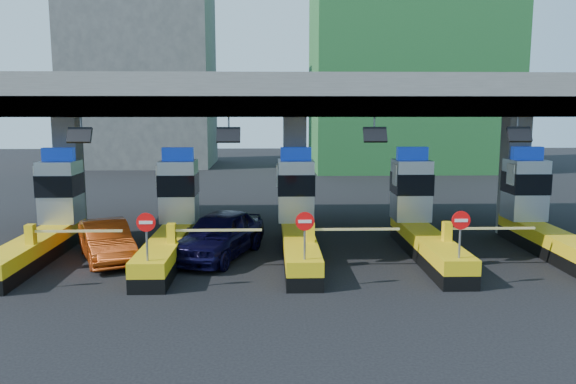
{
  "coord_description": "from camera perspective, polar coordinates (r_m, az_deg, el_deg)",
  "views": [
    {
      "loc": [
        -1.08,
        -22.02,
        5.79
      ],
      "look_at": [
        -0.39,
        0.0,
        2.5
      ],
      "focal_mm": 35.0,
      "sensor_mm": 36.0,
      "label": 1
    }
  ],
  "objects": [
    {
      "name": "ground",
      "position": [
        22.8,
        0.98,
        -6.22
      ],
      "size": [
        120.0,
        120.0,
        0.0
      ],
      "primitive_type": "plane",
      "color": "black",
      "rests_on": "ground"
    },
    {
      "name": "toll_canopy",
      "position": [
        24.92,
        0.7,
        9.28
      ],
      "size": [
        28.0,
        12.09,
        7.0
      ],
      "color": "slate",
      "rests_on": "ground"
    },
    {
      "name": "toll_lane_far_left",
      "position": [
        24.42,
        -23.21,
        -2.57
      ],
      "size": [
        4.43,
        8.0,
        4.16
      ],
      "color": "black",
      "rests_on": "ground"
    },
    {
      "name": "toll_lane_left",
      "position": [
        23.07,
        -11.55,
        -2.66
      ],
      "size": [
        4.43,
        8.0,
        4.16
      ],
      "color": "black",
      "rests_on": "ground"
    },
    {
      "name": "toll_lane_center",
      "position": [
        22.76,
        0.97,
        -2.64
      ],
      "size": [
        4.43,
        8.0,
        4.16
      ],
      "color": "black",
      "rests_on": "ground"
    },
    {
      "name": "toll_lane_right",
      "position": [
        23.53,
        13.23,
        -2.49
      ],
      "size": [
        4.43,
        8.0,
        4.16
      ],
      "color": "black",
      "rests_on": "ground"
    },
    {
      "name": "toll_lane_far_right",
      "position": [
        25.29,
        24.25,
        -2.27
      ],
      "size": [
        4.43,
        8.0,
        4.16
      ],
      "color": "black",
      "rests_on": "ground"
    },
    {
      "name": "bg_building_scaffold",
      "position": [
        56.19,
        12.21,
        16.72
      ],
      "size": [
        18.0,
        12.0,
        28.0
      ],
      "primitive_type": "cube",
      "color": "#1E5926",
      "rests_on": "ground"
    },
    {
      "name": "bg_building_concrete",
      "position": [
        59.53,
        -14.62,
        11.32
      ],
      "size": [
        14.0,
        10.0,
        18.0
      ],
      "primitive_type": "cube",
      "color": "#4C4C49",
      "rests_on": "ground"
    },
    {
      "name": "van",
      "position": [
        22.13,
        -6.99,
        -4.3
      ],
      "size": [
        3.82,
        5.77,
        1.82
      ],
      "primitive_type": "imported",
      "rotation": [
        0.0,
        0.0,
        -0.34
      ],
      "color": "black",
      "rests_on": "ground"
    },
    {
      "name": "red_car",
      "position": [
        22.68,
        -17.97,
        -4.76
      ],
      "size": [
        3.35,
        4.83,
        1.51
      ],
      "primitive_type": "imported",
      "rotation": [
        0.0,
        0.0,
        0.43
      ],
      "color": "#A3350C",
      "rests_on": "ground"
    }
  ]
}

